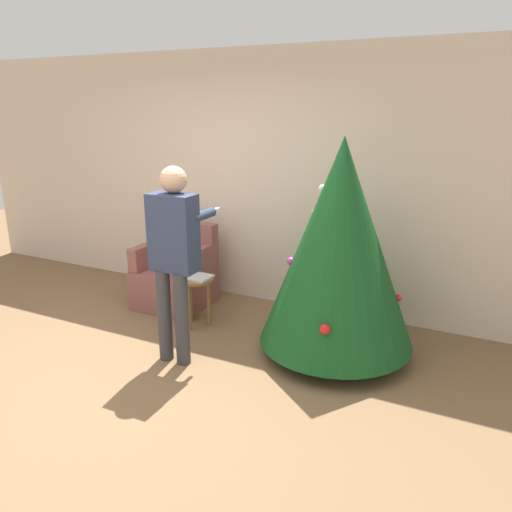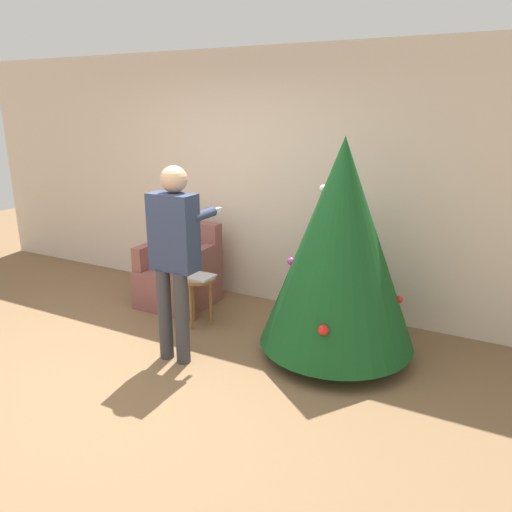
% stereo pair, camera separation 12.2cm
% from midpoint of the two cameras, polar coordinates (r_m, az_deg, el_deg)
% --- Properties ---
extents(ground_plane, '(14.00, 14.00, 0.00)m').
position_cam_midpoint_polar(ground_plane, '(4.21, -16.36, -14.18)').
color(ground_plane, brown).
extents(wall_back, '(8.00, 0.06, 2.70)m').
position_cam_midpoint_polar(wall_back, '(5.51, -1.67, 8.75)').
color(wall_back, beige).
rests_on(wall_back, ground_plane).
extents(christmas_tree, '(1.34, 1.34, 1.90)m').
position_cam_midpoint_polar(christmas_tree, '(4.23, 8.71, 1.34)').
color(christmas_tree, brown).
rests_on(christmas_tree, ground_plane).
extents(armchair, '(0.71, 0.72, 0.89)m').
position_cam_midpoint_polar(armchair, '(5.57, -9.69, -2.28)').
color(armchair, brown).
rests_on(armchair, ground_plane).
extents(person_standing, '(0.42, 0.57, 1.67)m').
position_cam_midpoint_polar(person_standing, '(4.16, -10.20, 0.82)').
color(person_standing, '#38383D').
rests_on(person_standing, ground_plane).
extents(side_stool, '(0.36, 0.36, 0.51)m').
position_cam_midpoint_polar(side_stool, '(4.96, -7.63, -3.55)').
color(side_stool, olive).
rests_on(side_stool, ground_plane).
extents(laptop, '(0.31, 0.24, 0.02)m').
position_cam_midpoint_polar(laptop, '(4.92, -7.67, -2.37)').
color(laptop, silver).
rests_on(laptop, side_stool).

